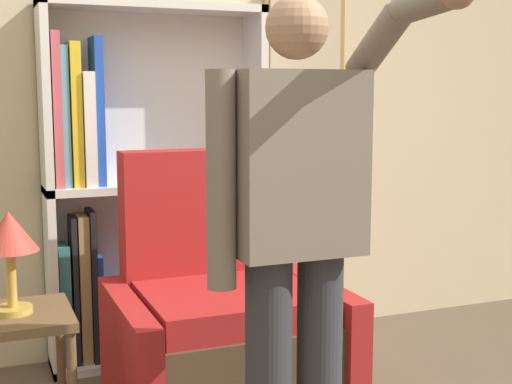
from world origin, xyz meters
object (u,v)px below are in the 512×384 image
at_px(bookcase, 130,187).
at_px(armchair, 222,330).
at_px(side_table, 14,339).
at_px(person_standing, 296,232).
at_px(table_lamp, 9,238).

bearing_deg(bookcase, armchair, -72.41).
relative_size(bookcase, side_table, 3.22).
bearing_deg(side_table, bookcase, 52.93).
distance_m(armchair, person_standing, 1.04).
relative_size(person_standing, table_lamp, 4.34).
distance_m(side_table, table_lamp, 0.39).
distance_m(armchair, side_table, 0.87).
relative_size(bookcase, table_lamp, 4.71).
relative_size(armchair, table_lamp, 2.91).
distance_m(bookcase, table_lamp, 1.05).
bearing_deg(person_standing, armchair, 86.99).
bearing_deg(armchair, table_lamp, -173.90).
bearing_deg(side_table, person_standing, -42.83).
height_order(person_standing, table_lamp, person_standing).
height_order(armchair, table_lamp, armchair).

